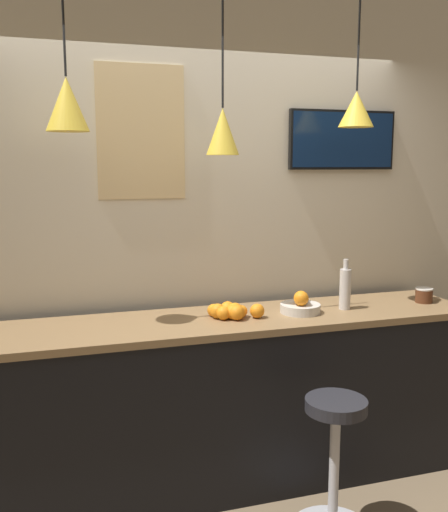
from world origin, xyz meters
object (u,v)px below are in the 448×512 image
Objects in this scene: juice_bottle at (345,288)px; fruit_bowl at (301,304)px; spread_jar at (424,295)px; mounted_tv at (342,140)px; bar_stool at (334,457)px.

fruit_bowl is at bearing -178.60° from juice_bottle.
juice_bottle is (0.29, 0.01, 0.07)m from fruit_bowl.
juice_bottle reaches higher than fruit_bowl.
spread_jar is at bearing 0.00° from juice_bottle.
juice_bottle is at bearing 180.00° from spread_jar.
juice_bottle is 0.41× the size of mounted_tv.
bar_stool is 1.92m from mounted_tv.
juice_bottle is 0.56m from spread_jar.
juice_bottle is 0.97m from mounted_tv.
bar_stool is 0.86m from fruit_bowl.
juice_bottle is (0.36, 0.59, 0.70)m from bar_stool.
spread_jar is (0.55, 0.00, -0.08)m from juice_bottle.
juice_bottle is 2.83× the size of spread_jar.
juice_bottle reaches higher than bar_stool.
spread_jar is 1.10m from mounted_tv.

